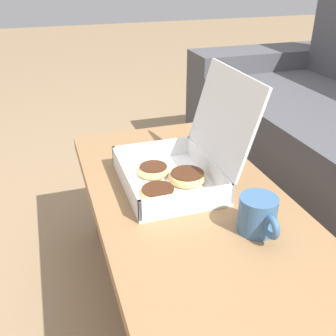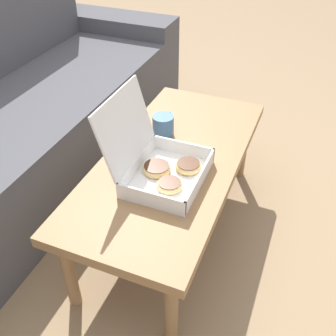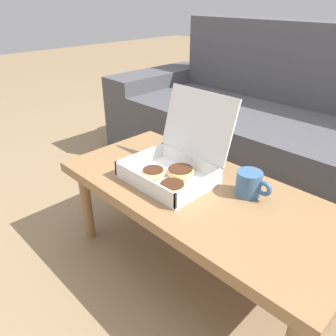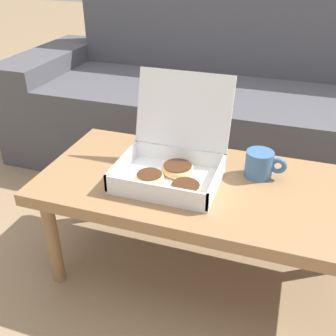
{
  "view_description": "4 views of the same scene",
  "coord_description": "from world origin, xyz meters",
  "views": [
    {
      "loc": [
        0.77,
        -0.4,
        0.93
      ],
      "look_at": [
        -0.12,
        -0.11,
        0.43
      ],
      "focal_mm": 42.0,
      "sensor_mm": 36.0,
      "label": 1
    },
    {
      "loc": [
        -1.12,
        -0.51,
        1.28
      ],
      "look_at": [
        -0.12,
        -0.11,
        0.43
      ],
      "focal_mm": 42.0,
      "sensor_mm": 36.0,
      "label": 2
    },
    {
      "loc": [
        0.62,
        -0.84,
        0.99
      ],
      "look_at": [
        -0.12,
        -0.11,
        0.43
      ],
      "focal_mm": 35.0,
      "sensor_mm": 36.0,
      "label": 3
    },
    {
      "loc": [
        0.21,
        -1.09,
        1.04
      ],
      "look_at": [
        -0.12,
        -0.11,
        0.43
      ],
      "focal_mm": 42.0,
      "sensor_mm": 36.0,
      "label": 4
    }
  ],
  "objects": [
    {
      "name": "ground_plane",
      "position": [
        0.0,
        0.0,
        0.0
      ],
      "size": [
        12.0,
        12.0,
        0.0
      ],
      "primitive_type": "plane",
      "color": "#937756"
    },
    {
      "name": "coffee_table",
      "position": [
        0.0,
        -0.07,
        0.34
      ],
      "size": [
        1.07,
        0.49,
        0.38
      ],
      "color": "#997047",
      "rests_on": "ground_plane"
    },
    {
      "name": "pastry_box",
      "position": [
        -0.12,
        -0.07,
        0.44
      ],
      "size": [
        0.31,
        0.31,
        0.3
      ],
      "color": "white",
      "rests_on": "coffee_table"
    },
    {
      "name": "coffee_mug",
      "position": [
        0.14,
        0.02,
        0.42
      ],
      "size": [
        0.13,
        0.09,
        0.09
      ],
      "color": "#3D6693",
      "rests_on": "coffee_table"
    }
  ]
}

